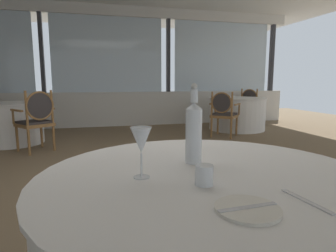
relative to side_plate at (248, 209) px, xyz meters
name	(u,v)px	position (x,y,z in m)	size (l,w,h in m)	color
ground_plane	(133,186)	(-0.06, 2.23, -0.74)	(14.95, 14.95, 0.00)	#756047
window_wall_far	(109,79)	(-0.06, 6.54, 0.41)	(9.59, 0.14, 2.90)	silver
side_plate	(248,209)	(0.00, 0.00, 0.00)	(0.19, 0.19, 0.01)	silver
butter_knife	(248,207)	(0.00, 0.00, 0.01)	(0.19, 0.02, 0.00)	silver
dinner_fork	(306,201)	(0.21, 0.01, 0.00)	(0.20, 0.02, 0.00)	silver
water_bottle	(194,131)	(0.01, 0.51, 0.14)	(0.08, 0.08, 0.37)	white
wine_glass	(141,141)	(-0.25, 0.37, 0.14)	(0.08, 0.08, 0.20)	white
water_tumbler	(204,175)	(-0.05, 0.23, 0.03)	(0.07, 0.07, 0.07)	white
background_table_0	(237,114)	(2.77, 5.29, -0.37)	(1.30, 1.30, 0.74)	white
dining_chair_0_0	(248,103)	(3.50, 6.08, -0.21)	(0.66, 0.66, 0.92)	olive
dining_chair_0_1	(223,111)	(2.05, 4.50, -0.21)	(0.66, 0.66, 0.91)	olive
background_table_1	(11,123)	(-1.89, 4.91, -0.37)	(1.11, 1.11, 0.74)	white
dining_chair_1_0	(37,117)	(-1.31, 4.11, -0.18)	(0.66, 0.64, 0.98)	olive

